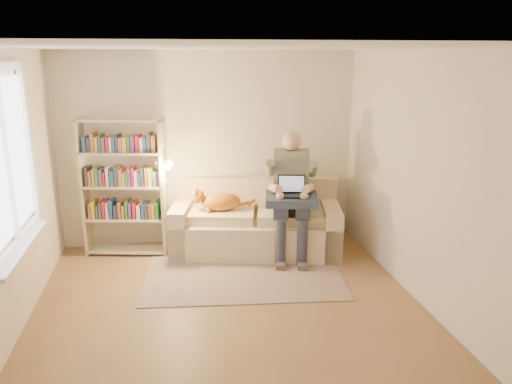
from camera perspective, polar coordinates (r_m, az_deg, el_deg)
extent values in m
plane|color=brown|center=(5.15, -2.78, -14.10)|extent=(4.50, 4.50, 0.00)
cube|color=white|center=(4.48, -3.23, 16.21)|extent=(4.00, 4.50, 0.02)
cube|color=silver|center=(4.84, -27.18, -1.12)|extent=(0.02, 4.50, 2.60)
cube|color=silver|center=(5.27, 19.13, 0.99)|extent=(0.02, 4.50, 2.60)
cube|color=silver|center=(6.83, -5.34, 4.94)|extent=(4.00, 0.02, 2.60)
cube|color=silver|center=(2.58, 3.41, -13.26)|extent=(4.00, 0.02, 2.60)
plane|color=white|center=(4.94, -26.69, 3.44)|extent=(0.00, 1.50, 1.50)
cube|color=white|center=(5.14, -25.53, -5.18)|extent=(0.05, 1.50, 0.08)
cube|color=white|center=(4.94, -26.58, 3.45)|extent=(0.04, 0.05, 1.50)
cube|color=white|center=(5.15, -25.03, -5.69)|extent=(0.12, 1.52, 0.04)
cube|color=beige|center=(6.66, 0.01, -4.85)|extent=(2.33, 1.41, 0.46)
cube|color=beige|center=(6.88, 0.12, -0.14)|extent=(2.17, 0.66, 0.47)
cube|color=beige|center=(6.73, -8.37, -3.92)|extent=(0.42, 1.00, 0.65)
cube|color=beige|center=(6.67, 8.46, -4.11)|extent=(0.42, 1.00, 0.65)
cube|color=beige|center=(6.55, -4.29, -2.54)|extent=(1.04, 0.83, 0.13)
cube|color=beige|center=(6.51, 4.30, -2.64)|extent=(1.04, 0.83, 0.13)
cube|color=gray|center=(6.46, 4.02, 2.15)|extent=(0.49, 0.33, 0.62)
sphere|color=#DBA380|center=(6.35, 4.10, 5.84)|extent=(0.25, 0.25, 0.25)
cube|color=#333847|center=(6.27, 2.81, -1.74)|extent=(0.28, 0.53, 0.19)
cube|color=#333847|center=(6.28, 5.27, -1.76)|extent=(0.28, 0.53, 0.19)
cylinder|color=#333847|center=(6.16, 2.80, -5.82)|extent=(0.13, 0.13, 0.61)
cylinder|color=#333847|center=(6.17, 5.30, -5.84)|extent=(0.13, 0.13, 0.61)
ellipsoid|color=orange|center=(6.46, -4.36, -1.13)|extent=(0.56, 0.37, 0.23)
sphere|color=orange|center=(6.43, -7.02, -0.54)|extent=(0.18, 0.18, 0.18)
cylinder|color=orange|center=(6.50, -1.92, -1.40)|extent=(0.26, 0.10, 0.07)
cube|color=#2B3B4C|center=(6.22, 4.57, -0.85)|extent=(0.73, 0.64, 0.10)
cube|color=black|center=(6.16, 4.59, -0.41)|extent=(0.38, 0.30, 0.02)
cube|color=black|center=(6.25, 4.57, 0.95)|extent=(0.36, 0.18, 0.21)
plane|color=#8CA5CC|center=(6.25, 4.57, 0.95)|extent=(0.33, 0.19, 0.28)
cube|color=#BDB18E|center=(6.75, -19.03, 0.48)|extent=(0.09, 0.27, 1.79)
cube|color=#BDB18E|center=(6.46, -10.49, 0.44)|extent=(0.09, 0.27, 1.79)
cube|color=#BDB18E|center=(6.85, -14.37, -6.39)|extent=(1.10, 0.48, 0.03)
cube|color=#BDB18E|center=(6.70, -14.61, -2.93)|extent=(1.10, 0.48, 0.03)
cube|color=#BDB18E|center=(6.58, -14.87, 0.67)|extent=(1.10, 0.48, 0.03)
cube|color=#BDB18E|center=(6.49, -15.13, 4.39)|extent=(1.10, 0.48, 0.03)
cube|color=#BDB18E|center=(6.42, -15.39, 7.94)|extent=(1.10, 0.48, 0.03)
cube|color=#267233|center=(6.66, -14.68, -1.95)|extent=(0.93, 0.39, 0.21)
cube|color=#66337F|center=(6.55, -14.94, 1.69)|extent=(0.93, 0.39, 0.21)
cube|color=#B2261E|center=(6.46, -15.21, 5.44)|extent=(0.93, 0.39, 0.21)
cylinder|color=white|center=(6.46, -11.18, 0.94)|extent=(0.10, 0.10, 0.04)
cone|color=white|center=(6.26, -10.16, 3.07)|extent=(0.14, 0.16, 0.15)
cube|color=gray|center=(5.97, -1.38, -9.65)|extent=(2.43, 1.59, 0.01)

